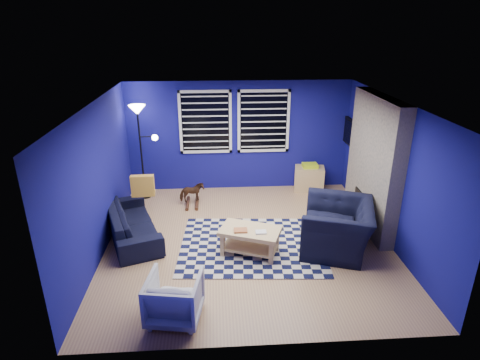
{
  "coord_description": "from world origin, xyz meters",
  "views": [
    {
      "loc": [
        -0.56,
        -6.29,
        3.74
      ],
      "look_at": [
        -0.12,
        0.3,
        1.07
      ],
      "focal_mm": 30.0,
      "sensor_mm": 36.0,
      "label": 1
    }
  ],
  "objects_px": {
    "armchair_bent": "(174,298)",
    "coffee_table": "(250,236)",
    "sofa": "(132,223)",
    "rocking_horse": "(192,193)",
    "armchair_big": "(337,227)",
    "tv": "(352,134)",
    "cabinet": "(309,178)",
    "floor_lamp": "(139,123)"
  },
  "relations": [
    {
      "from": "tv",
      "to": "armchair_big",
      "type": "relative_size",
      "value": 0.77
    },
    {
      "from": "sofa",
      "to": "armchair_big",
      "type": "distance_m",
      "value": 3.67
    },
    {
      "from": "sofa",
      "to": "coffee_table",
      "type": "height_order",
      "value": "sofa"
    },
    {
      "from": "rocking_horse",
      "to": "sofa",
      "type": "bearing_deg",
      "value": 125.55
    },
    {
      "from": "armchair_bent",
      "to": "sofa",
      "type": "bearing_deg",
      "value": -57.51
    },
    {
      "from": "sofa",
      "to": "cabinet",
      "type": "distance_m",
      "value": 4.2
    },
    {
      "from": "armchair_bent",
      "to": "coffee_table",
      "type": "bearing_deg",
      "value": -117.79
    },
    {
      "from": "rocking_horse",
      "to": "floor_lamp",
      "type": "distance_m",
      "value": 1.83
    },
    {
      "from": "sofa",
      "to": "floor_lamp",
      "type": "bearing_deg",
      "value": -18.94
    },
    {
      "from": "armchair_big",
      "to": "floor_lamp",
      "type": "xyz_separation_m",
      "value": [
        -3.63,
        2.44,
        1.28
      ]
    },
    {
      "from": "sofa",
      "to": "coffee_table",
      "type": "relative_size",
      "value": 1.72
    },
    {
      "from": "coffee_table",
      "to": "armchair_big",
      "type": "bearing_deg",
      "value": 2.7
    },
    {
      "from": "armchair_big",
      "to": "rocking_horse",
      "type": "bearing_deg",
      "value": -109.12
    },
    {
      "from": "sofa",
      "to": "floor_lamp",
      "type": "relative_size",
      "value": 0.93
    },
    {
      "from": "sofa",
      "to": "rocking_horse",
      "type": "xyz_separation_m",
      "value": [
        1.03,
        1.29,
        0.0
      ]
    },
    {
      "from": "tv",
      "to": "armchair_big",
      "type": "distance_m",
      "value": 2.71
    },
    {
      "from": "coffee_table",
      "to": "cabinet",
      "type": "distance_m",
      "value": 3.13
    },
    {
      "from": "coffee_table",
      "to": "armchair_bent",
      "type": "bearing_deg",
      "value": -127.03
    },
    {
      "from": "armchair_bent",
      "to": "cabinet",
      "type": "xyz_separation_m",
      "value": [
        2.76,
        4.18,
        -0.04
      ]
    },
    {
      "from": "sofa",
      "to": "tv",
      "type": "bearing_deg",
      "value": -89.41
    },
    {
      "from": "armchair_big",
      "to": "armchair_bent",
      "type": "height_order",
      "value": "armchair_big"
    },
    {
      "from": "coffee_table",
      "to": "sofa",
      "type": "bearing_deg",
      "value": 160.77
    },
    {
      "from": "sofa",
      "to": "rocking_horse",
      "type": "relative_size",
      "value": 3.8
    },
    {
      "from": "tv",
      "to": "coffee_table",
      "type": "height_order",
      "value": "tv"
    },
    {
      "from": "armchair_big",
      "to": "cabinet",
      "type": "xyz_separation_m",
      "value": [
        0.11,
        2.6,
        -0.14
      ]
    },
    {
      "from": "tv",
      "to": "armchair_big",
      "type": "height_order",
      "value": "tv"
    },
    {
      "from": "armchair_big",
      "to": "rocking_horse",
      "type": "height_order",
      "value": "armchair_big"
    },
    {
      "from": "tv",
      "to": "armchair_bent",
      "type": "xyz_separation_m",
      "value": [
        -3.58,
        -3.93,
        -1.08
      ]
    },
    {
      "from": "rocking_horse",
      "to": "armchair_big",
      "type": "bearing_deg",
      "value": -142.86
    },
    {
      "from": "armchair_big",
      "to": "armchair_bent",
      "type": "distance_m",
      "value": 3.08
    },
    {
      "from": "rocking_horse",
      "to": "cabinet",
      "type": "bearing_deg",
      "value": -92.13
    },
    {
      "from": "rocking_horse",
      "to": "armchair_bent",
      "type": "bearing_deg",
      "value": 163.13
    },
    {
      "from": "sofa",
      "to": "floor_lamp",
      "type": "xyz_separation_m",
      "value": [
        -0.03,
        1.78,
        1.42
      ]
    },
    {
      "from": "cabinet",
      "to": "coffee_table",
      "type": "bearing_deg",
      "value": -110.09
    },
    {
      "from": "armchair_big",
      "to": "cabinet",
      "type": "relative_size",
      "value": 1.76
    },
    {
      "from": "armchair_bent",
      "to": "coffee_table",
      "type": "xyz_separation_m",
      "value": [
        1.14,
        1.51,
        0.02
      ]
    },
    {
      "from": "armchair_bent",
      "to": "coffee_table",
      "type": "height_order",
      "value": "armchair_bent"
    },
    {
      "from": "rocking_horse",
      "to": "floor_lamp",
      "type": "relative_size",
      "value": 0.25
    },
    {
      "from": "coffee_table",
      "to": "floor_lamp",
      "type": "height_order",
      "value": "floor_lamp"
    },
    {
      "from": "rocking_horse",
      "to": "coffee_table",
      "type": "bearing_deg",
      "value": -167.86
    },
    {
      "from": "coffee_table",
      "to": "rocking_horse",
      "type": "bearing_deg",
      "value": 117.91
    },
    {
      "from": "sofa",
      "to": "armchair_bent",
      "type": "xyz_separation_m",
      "value": [
        0.96,
        -2.24,
        0.04
      ]
    }
  ]
}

